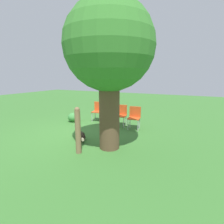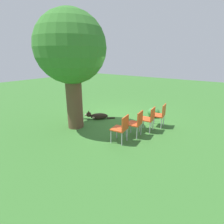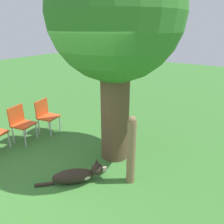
{
  "view_description": "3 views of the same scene",
  "coord_description": "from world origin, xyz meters",
  "px_view_note": "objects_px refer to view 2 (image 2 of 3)",
  "views": [
    {
      "loc": [
        4.68,
        3.61,
        2.03
      ],
      "look_at": [
        0.4,
        1.52,
        1.03
      ],
      "focal_mm": 28.0,
      "sensor_mm": 36.0,
      "label": 1
    },
    {
      "loc": [
        -4.18,
        5.57,
        2.52
      ],
      "look_at": [
        -0.63,
        0.73,
        0.59
      ],
      "focal_mm": 28.0,
      "sensor_mm": 36.0,
      "label": 2
    },
    {
      "loc": [
        2.52,
        -1.98,
        2.55
      ],
      "look_at": [
        0.36,
        1.57,
        0.93
      ],
      "focal_mm": 35.0,
      "sensor_mm": 36.0,
      "label": 3
    }
  ],
  "objects_px": {
    "dog": "(97,116)",
    "red_chair_1": "(149,118)",
    "red_chair_0": "(160,114)",
    "red_chair_3": "(122,127)",
    "oak_tree": "(71,50)",
    "red_chair_2": "(136,122)",
    "fence_post": "(75,104)"
  },
  "relations": [
    {
      "from": "oak_tree",
      "to": "red_chair_0",
      "type": "xyz_separation_m",
      "value": [
        -2.52,
        -1.85,
        -2.2
      ]
    },
    {
      "from": "dog",
      "to": "red_chair_3",
      "type": "height_order",
      "value": "red_chair_3"
    },
    {
      "from": "fence_post",
      "to": "red_chair_3",
      "type": "distance_m",
      "value": 2.79
    },
    {
      "from": "oak_tree",
      "to": "dog",
      "type": "height_order",
      "value": "oak_tree"
    },
    {
      "from": "red_chair_1",
      "to": "red_chair_0",
      "type": "bearing_deg",
      "value": -111.42
    },
    {
      "from": "red_chair_0",
      "to": "oak_tree",
      "type": "bearing_deg",
      "value": 28.58
    },
    {
      "from": "fence_post",
      "to": "red_chair_1",
      "type": "bearing_deg",
      "value": -168.17
    },
    {
      "from": "red_chair_3",
      "to": "oak_tree",
      "type": "bearing_deg",
      "value": -8.9
    },
    {
      "from": "oak_tree",
      "to": "red_chair_3",
      "type": "height_order",
      "value": "oak_tree"
    },
    {
      "from": "fence_post",
      "to": "red_chair_1",
      "type": "distance_m",
      "value": 3.09
    },
    {
      "from": "red_chair_0",
      "to": "red_chair_3",
      "type": "height_order",
      "value": "same"
    },
    {
      "from": "dog",
      "to": "red_chair_0",
      "type": "xyz_separation_m",
      "value": [
        -2.41,
        -0.78,
        0.36
      ]
    },
    {
      "from": "oak_tree",
      "to": "red_chair_1",
      "type": "relative_size",
      "value": 4.6
    },
    {
      "from": "red_chair_1",
      "to": "red_chair_2",
      "type": "distance_m",
      "value": 0.65
    },
    {
      "from": "oak_tree",
      "to": "dog",
      "type": "bearing_deg",
      "value": -95.76
    },
    {
      "from": "red_chair_0",
      "to": "red_chair_2",
      "type": "height_order",
      "value": "same"
    },
    {
      "from": "dog",
      "to": "fence_post",
      "type": "distance_m",
      "value": 1.04
    },
    {
      "from": "dog",
      "to": "fence_post",
      "type": "relative_size",
      "value": 0.78
    },
    {
      "from": "oak_tree",
      "to": "red_chair_1",
      "type": "height_order",
      "value": "oak_tree"
    },
    {
      "from": "red_chair_2",
      "to": "oak_tree",
      "type": "bearing_deg",
      "value": 7.18
    },
    {
      "from": "red_chair_0",
      "to": "red_chair_3",
      "type": "xyz_separation_m",
      "value": [
        0.46,
        1.89,
        0.0
      ]
    },
    {
      "from": "dog",
      "to": "fence_post",
      "type": "xyz_separation_m",
      "value": [
        0.77,
        0.49,
        0.49
      ]
    },
    {
      "from": "oak_tree",
      "to": "red_chair_2",
      "type": "height_order",
      "value": "oak_tree"
    },
    {
      "from": "dog",
      "to": "red_chair_1",
      "type": "bearing_deg",
      "value": 141.43
    },
    {
      "from": "dog",
      "to": "fence_post",
      "type": "bearing_deg",
      "value": -9.91
    },
    {
      "from": "fence_post",
      "to": "red_chair_0",
      "type": "xyz_separation_m",
      "value": [
        -3.18,
        -1.26,
        -0.13
      ]
    },
    {
      "from": "oak_tree",
      "to": "fence_post",
      "type": "bearing_deg",
      "value": -41.37
    },
    {
      "from": "oak_tree",
      "to": "fence_post",
      "type": "relative_size",
      "value": 3.17
    },
    {
      "from": "fence_post",
      "to": "red_chair_3",
      "type": "height_order",
      "value": "fence_post"
    },
    {
      "from": "dog",
      "to": "red_chair_0",
      "type": "distance_m",
      "value": 2.55
    },
    {
      "from": "oak_tree",
      "to": "red_chair_3",
      "type": "bearing_deg",
      "value": 178.83
    },
    {
      "from": "red_chair_0",
      "to": "red_chair_3",
      "type": "relative_size",
      "value": 1.0
    }
  ]
}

